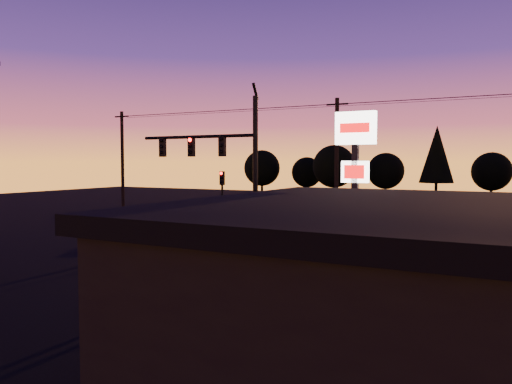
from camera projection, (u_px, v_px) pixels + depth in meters
ground at (178, 282)px, 20.55m from camera, size 120.00×120.00×0.00m
lane_arrow at (210, 275)px, 21.78m from camera, size 1.20×3.10×0.01m
traffic_signal_mast at (226, 162)px, 23.81m from camera, size 6.79×0.52×8.58m
secondary_signal at (222, 194)px, 32.84m from camera, size 0.30×0.31×4.35m
pylon_sign at (355, 163)px, 18.28m from camera, size 1.50×0.28×6.80m
utility_pole_0 at (123, 167)px, 40.12m from camera, size 1.40×0.26×9.00m
utility_pole_1 at (337, 168)px, 31.66m from camera, size 1.40×0.26×9.00m
power_wires at (337, 105)px, 31.42m from camera, size 36.00×1.22×0.07m
bollard at (85, 257)px, 23.82m from camera, size 0.29×0.29×0.87m
tree_0 at (262, 168)px, 74.68m from camera, size 5.36×5.36×6.74m
tree_1 at (307, 172)px, 74.53m from camera, size 4.54×4.54×5.71m
tree_2 at (334, 166)px, 67.25m from camera, size 5.77×5.78×7.26m
tree_3 at (386, 171)px, 67.99m from camera, size 4.95×4.95×6.22m
tree_4 at (437, 154)px, 61.93m from camera, size 4.18×4.18×9.50m
tree_5 at (492, 172)px, 63.64m from camera, size 4.95×4.95×6.22m
car_left at (158, 228)px, 32.21m from camera, size 4.20×2.26×1.36m
car_mid at (260, 239)px, 27.81m from camera, size 4.24×1.91×1.35m
car_right at (393, 246)px, 25.86m from camera, size 4.45×2.44×1.22m
suv_parked at (387, 300)px, 15.38m from camera, size 3.22×5.32×1.38m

